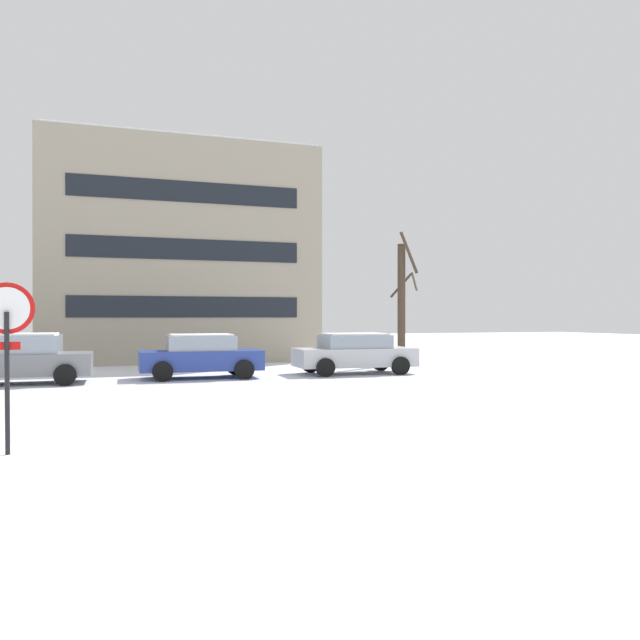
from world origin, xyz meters
name	(u,v)px	position (x,y,z in m)	size (l,w,h in m)	color
ground_plane	(93,428)	(0.00, 0.00, 0.00)	(120.00, 120.00, 0.00)	white
road_surface	(94,404)	(0.00, 3.56, 0.00)	(80.00, 9.11, 0.00)	silver
stop_sign	(7,334)	(-1.18, -2.00, 1.78)	(0.76, 0.18, 2.53)	black
parked_car_gray	(21,358)	(-2.09, 9.01, 0.77)	(4.15, 2.23, 1.54)	slate
parked_car_blue	(201,356)	(3.36, 9.12, 0.74)	(4.03, 2.09, 1.46)	#283D93
parked_car_silver	(355,353)	(8.80, 8.99, 0.74)	(4.31, 2.17, 1.45)	silver
tree_far_right	(402,301)	(12.48, 12.60, 2.72)	(1.21, 1.47, 5.62)	#423326
building_far_left	(173,259)	(3.78, 20.94, 4.96)	(12.16, 10.92, 9.93)	#9E937F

